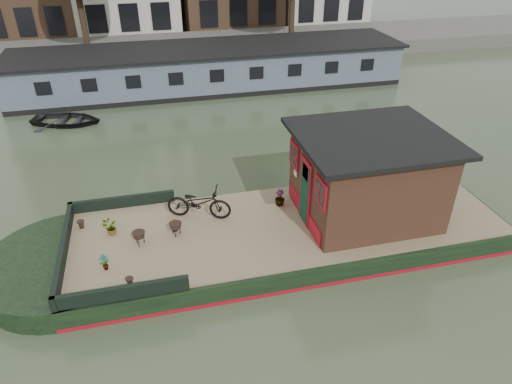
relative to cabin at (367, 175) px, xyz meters
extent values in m
plane|color=#2F3E27|center=(-2.19, 0.00, -1.88)|extent=(120.00, 120.00, 0.00)
cube|color=black|center=(-2.19, 0.00, -1.58)|extent=(12.00, 4.00, 0.60)
cylinder|color=black|center=(-8.19, 0.00, -1.58)|extent=(4.00, 4.00, 0.60)
cube|color=maroon|center=(-2.19, 0.00, -1.82)|extent=(12.02, 4.02, 0.10)
cube|color=#7F704E|center=(-2.19, 0.00, -1.25)|extent=(11.80, 3.80, 0.05)
cube|color=black|center=(-8.11, 0.00, -1.05)|extent=(0.12, 4.00, 0.35)
cube|color=black|center=(-6.69, 1.92, -1.05)|extent=(3.00, 0.12, 0.35)
cube|color=black|center=(-6.69, -1.92, -1.05)|extent=(3.00, 0.12, 0.35)
cube|color=black|center=(0.01, 0.00, -0.08)|extent=(3.50, 3.00, 2.30)
cube|color=black|center=(0.01, 0.00, 1.13)|extent=(4.00, 3.50, 0.12)
cube|color=maroon|center=(-1.77, 0.00, -0.28)|extent=(0.06, 0.80, 1.90)
cube|color=black|center=(-1.79, 0.00, -0.33)|extent=(0.04, 0.64, 1.70)
cube|color=maroon|center=(-1.77, -1.05, 0.32)|extent=(0.06, 0.72, 0.72)
cube|color=maroon|center=(-1.77, 1.05, 0.32)|extent=(0.06, 0.72, 0.72)
imported|color=black|center=(-4.57, 0.88, -0.75)|extent=(1.92, 1.24, 0.95)
imported|color=brown|center=(-7.08, -0.82, -1.01)|extent=(0.28, 0.25, 0.44)
imported|color=maroon|center=(-5.32, 0.37, -1.05)|extent=(0.24, 0.25, 0.35)
imported|color=#AB3E31|center=(-6.98, 0.60, -1.01)|extent=(0.45, 0.41, 0.43)
imported|color=maroon|center=(-2.19, 0.94, -0.98)|extent=(0.39, 0.39, 0.50)
cylinder|color=black|center=(-7.79, 1.12, -1.12)|extent=(0.19, 0.19, 0.22)
cylinder|color=black|center=(-6.51, -1.51, -1.12)|extent=(0.18, 0.18, 0.21)
imported|color=black|center=(-9.23, 10.49, -1.56)|extent=(3.58, 3.00, 0.64)
cube|color=slate|center=(-2.19, 14.00, -0.88)|extent=(20.00, 4.00, 2.00)
cube|color=black|center=(-2.19, 14.00, 0.17)|extent=(20.40, 4.40, 0.12)
cube|color=black|center=(-2.19, 14.00, -1.76)|extent=(20.00, 4.05, 0.24)
cube|color=#47443F|center=(-2.19, 20.50, -1.43)|extent=(60.00, 6.00, 0.90)
cylinder|color=#332316|center=(-8.69, 19.00, 1.02)|extent=(0.36, 0.36, 4.00)
cylinder|color=#332316|center=(3.81, 19.00, 1.02)|extent=(0.36, 0.36, 4.00)
camera|label=1|loc=(-5.54, -9.86, 6.14)|focal=32.00mm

